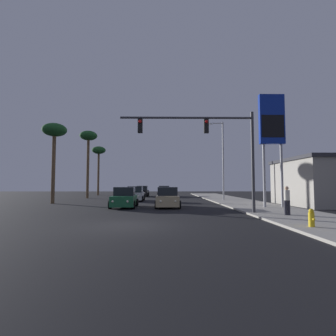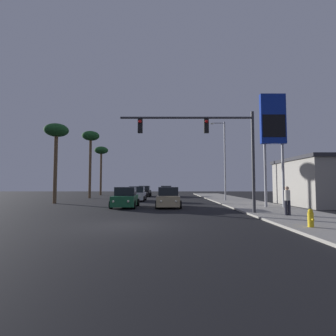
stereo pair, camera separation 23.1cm
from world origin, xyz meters
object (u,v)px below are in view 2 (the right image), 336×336
at_px(car_green, 124,198).
at_px(traffic_light_mast, 212,139).
at_px(car_white, 165,192).
at_px(fire_hydrant, 309,218).
at_px(gas_station_sign, 272,125).
at_px(car_silver, 136,194).
at_px(palm_tree_near, 55,134).
at_px(pedestrian_on_sidewalk, 286,199).
at_px(palm_tree_far, 100,153).
at_px(car_black, 144,192).
at_px(street_lamp, 223,156).
at_px(car_tan, 168,198).
at_px(palm_tree_mid, 90,140).

distance_m(car_green, traffic_light_mast, 9.18).
bearing_deg(car_white, fire_hydrant, 100.23).
bearing_deg(traffic_light_mast, car_green, 141.59).
relative_size(traffic_light_mast, gas_station_sign, 0.96).
bearing_deg(car_silver, gas_station_sign, 139.88).
height_order(fire_hydrant, palm_tree_near, palm_tree_near).
height_order(fire_hydrant, pedestrian_on_sidewalk, pedestrian_on_sidewalk).
height_order(car_white, palm_tree_far, palm_tree_far).
bearing_deg(car_green, palm_tree_near, -31.85).
bearing_deg(car_green, car_silver, -91.65).
bearing_deg(car_green, car_black, -91.50).
bearing_deg(fire_hydrant, gas_station_sign, 75.87).
distance_m(traffic_light_mast, street_lamp, 13.52).
bearing_deg(car_silver, palm_tree_near, 28.01).
bearing_deg(traffic_light_mast, car_tan, 119.04).
height_order(pedestrian_on_sidewalk, palm_tree_near, palm_tree_near).
height_order(traffic_light_mast, fire_hydrant, traffic_light_mast).
bearing_deg(car_black, fire_hydrant, 108.26).
relative_size(traffic_light_mast, street_lamp, 0.96).
bearing_deg(car_white, pedestrian_on_sidewalk, 103.96).
bearing_deg(pedestrian_on_sidewalk, palm_tree_mid, 130.24).
distance_m(street_lamp, palm_tree_mid, 18.67).
height_order(traffic_light_mast, street_lamp, street_lamp).
height_order(car_tan, car_white, same).
bearing_deg(street_lamp, traffic_light_mast, -104.84).
distance_m(car_silver, pedestrian_on_sidewalk, 18.52).
bearing_deg(car_green, car_white, -101.22).
bearing_deg(car_silver, fire_hydrant, 115.81).
bearing_deg(fire_hydrant, car_green, 131.41).
xyz_separation_m(car_silver, car_white, (3.30, 11.46, 0.00)).
bearing_deg(palm_tree_mid, gas_station_sign, -39.35).
relative_size(gas_station_sign, pedestrian_on_sidewalk, 5.39).
distance_m(car_tan, car_green, 3.58).
relative_size(car_tan, car_green, 1.00).
relative_size(car_silver, fire_hydrant, 5.68).
relative_size(car_black, fire_hydrant, 5.69).
height_order(gas_station_sign, pedestrian_on_sidewalk, gas_station_sign).
xyz_separation_m(car_green, traffic_light_mast, (6.46, -5.12, 4.03)).
xyz_separation_m(car_black, fire_hydrant, (9.72, -30.88, -0.27)).
bearing_deg(gas_station_sign, palm_tree_mid, 140.65).
bearing_deg(pedestrian_on_sidewalk, palm_tree_near, 148.94).
xyz_separation_m(car_white, pedestrian_on_sidewalk, (7.25, -26.68, 0.27)).
height_order(car_green, fire_hydrant, car_green).
xyz_separation_m(traffic_light_mast, palm_tree_mid, (-13.77, 19.59, 3.35)).
bearing_deg(traffic_light_mast, car_white, 97.28).
xyz_separation_m(car_white, traffic_light_mast, (3.23, -25.25, 4.03)).
distance_m(traffic_light_mast, palm_tree_near, 17.34).
distance_m(car_tan, street_lamp, 11.02).
bearing_deg(car_silver, traffic_light_mast, 114.93).
bearing_deg(palm_tree_far, pedestrian_on_sidewalk, -58.73).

